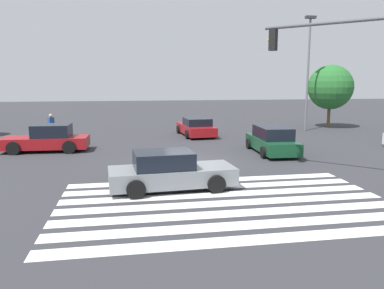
{
  "coord_description": "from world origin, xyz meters",
  "views": [
    {
      "loc": [
        -3.01,
        -17.68,
        3.86
      ],
      "look_at": [
        0.0,
        0.0,
        0.83
      ],
      "focal_mm": 35.0,
      "sensor_mm": 36.0,
      "label": 1
    }
  ],
  "objects": [
    {
      "name": "ground_plane",
      "position": [
        0.0,
        0.0,
        0.0
      ],
      "size": [
        119.33,
        119.33,
        0.0
      ],
      "primitive_type": "plane",
      "color": "#333338"
    },
    {
      "name": "crosswalk_markings",
      "position": [
        0.0,
        -6.51,
        0.0
      ],
      "size": [
        10.66,
        6.3,
        0.01
      ],
      "rotation": [
        0.0,
        0.0,
        1.57
      ],
      "color": "silver",
      "rests_on": "ground_plane"
    },
    {
      "name": "car_0",
      "position": [
        -1.59,
        -4.58,
        0.64
      ],
      "size": [
        4.63,
        2.26,
        1.39
      ],
      "rotation": [
        0.0,
        0.0,
        0.07
      ],
      "color": "gray",
      "rests_on": "ground_plane"
    },
    {
      "name": "car_1",
      "position": [
        4.66,
        1.41,
        0.69
      ],
      "size": [
        2.15,
        4.57,
        1.46
      ],
      "rotation": [
        0.0,
        0.0,
        1.52
      ],
      "color": "#144728",
      "rests_on": "ground_plane"
    },
    {
      "name": "car_3",
      "position": [
        -7.51,
        3.98,
        0.68
      ],
      "size": [
        4.69,
        2.15,
        1.5
      ],
      "rotation": [
        0.0,
        0.0,
        3.1
      ],
      "color": "maroon",
      "rests_on": "ground_plane"
    },
    {
      "name": "car_5",
      "position": [
        1.76,
        8.59,
        0.6
      ],
      "size": [
        2.41,
        4.71,
        1.3
      ],
      "rotation": [
        0.0,
        0.0,
        1.65
      ],
      "color": "maroon",
      "rests_on": "ground_plane"
    },
    {
      "name": "pedestrian",
      "position": [
        -7.98,
        7.7,
        1.01
      ],
      "size": [
        0.41,
        0.41,
        1.79
      ],
      "rotation": [
        0.0,
        0.0,
        -0.77
      ],
      "color": "brown",
      "rests_on": "ground_plane"
    },
    {
      "name": "street_light_pole_a",
      "position": [
        10.82,
        9.93,
        5.2
      ],
      "size": [
        0.8,
        0.36,
        8.77
      ],
      "color": "slate",
      "rests_on": "ground_plane"
    },
    {
      "name": "tree_corner_b",
      "position": [
        13.68,
        11.48,
        3.39
      ],
      "size": [
        3.71,
        3.71,
        5.25
      ],
      "color": "brown",
      "rests_on": "ground_plane"
    }
  ]
}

